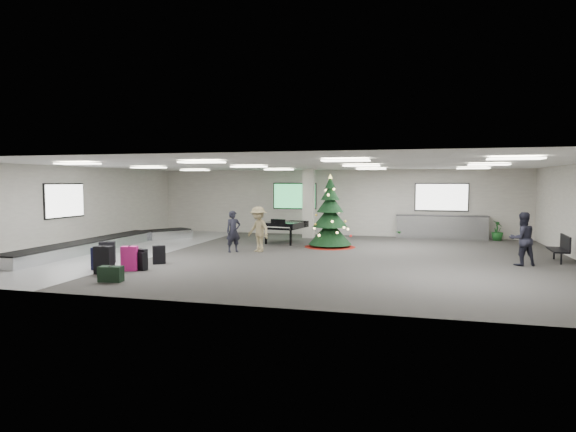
% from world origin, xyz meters
% --- Properties ---
extents(ground, '(18.00, 18.00, 0.00)m').
position_xyz_m(ground, '(0.00, 0.00, 0.00)').
color(ground, '#353330').
rests_on(ground, ground).
extents(room_envelope, '(18.02, 14.02, 3.21)m').
position_xyz_m(room_envelope, '(-0.38, 0.67, 2.33)').
color(room_envelope, '#ACA69D').
rests_on(room_envelope, ground).
extents(baggage_carousel, '(2.28, 9.71, 0.43)m').
position_xyz_m(baggage_carousel, '(-7.84, -0.08, 0.21)').
color(baggage_carousel, silver).
rests_on(baggage_carousel, ground).
extents(service_counter, '(4.05, 0.65, 1.08)m').
position_xyz_m(service_counter, '(5.00, 6.65, 0.55)').
color(service_counter, silver).
rests_on(service_counter, ground).
extents(suitcase_0, '(0.51, 0.29, 0.81)m').
position_xyz_m(suitcase_0, '(-4.72, -4.65, 0.39)').
color(suitcase_0, black).
rests_on(suitcase_0, ground).
extents(suitcase_1, '(0.40, 0.22, 0.63)m').
position_xyz_m(suitcase_1, '(-4.10, -3.80, 0.31)').
color(suitcase_1, black).
rests_on(suitcase_1, ground).
extents(pink_suitcase, '(0.51, 0.38, 0.74)m').
position_xyz_m(pink_suitcase, '(-4.31, -4.03, 0.36)').
color(pink_suitcase, '#F51F90').
rests_on(pink_suitcase, ground).
extents(suitcase_3, '(0.44, 0.40, 0.60)m').
position_xyz_m(suitcase_3, '(-4.08, -2.75, 0.29)').
color(suitcase_3, black).
rests_on(suitcase_3, ground).
extents(navy_suitcase, '(0.48, 0.34, 0.68)m').
position_xyz_m(navy_suitcase, '(-5.24, -4.13, 0.33)').
color(navy_suitcase, black).
rests_on(navy_suitcase, ground).
extents(green_duffel, '(0.64, 0.38, 0.42)m').
position_xyz_m(green_duffel, '(-3.90, -5.53, 0.20)').
color(green_duffel, black).
rests_on(green_duffel, ground).
extents(suitcase_7, '(0.41, 0.29, 0.55)m').
position_xyz_m(suitcase_7, '(-4.04, -3.87, 0.26)').
color(suitcase_7, black).
rests_on(suitcase_7, ground).
extents(suitcase_8, '(0.54, 0.44, 0.71)m').
position_xyz_m(suitcase_8, '(-5.72, -3.08, 0.35)').
color(suitcase_8, black).
rests_on(suitcase_8, ground).
extents(christmas_tree, '(2.05, 2.05, 2.92)m').
position_xyz_m(christmas_tree, '(0.52, 2.56, 1.00)').
color(christmas_tree, maroon).
rests_on(christmas_tree, ground).
extents(grand_piano, '(1.72, 2.08, 1.07)m').
position_xyz_m(grand_piano, '(-1.58, 3.30, 0.76)').
color(grand_piano, black).
rests_on(grand_piano, ground).
extents(bench, '(0.57, 1.42, 0.88)m').
position_xyz_m(bench, '(8.38, 0.82, 0.50)').
color(bench, black).
rests_on(bench, ground).
extents(traveler_a, '(0.66, 0.65, 1.54)m').
position_xyz_m(traveler_a, '(-2.72, 0.28, 0.77)').
color(traveler_a, black).
rests_on(traveler_a, ground).
extents(traveler_b, '(1.25, 1.12, 1.69)m').
position_xyz_m(traveler_b, '(-1.85, 0.58, 0.84)').
color(traveler_b, '#93825A').
rests_on(traveler_b, ground).
extents(traveler_bench, '(0.96, 0.84, 1.66)m').
position_xyz_m(traveler_bench, '(7.00, -0.21, 0.83)').
color(traveler_bench, black).
rests_on(traveler_bench, ground).
extents(potted_plant_left, '(0.51, 0.49, 0.72)m').
position_xyz_m(potted_plant_left, '(3.16, 6.50, 0.36)').
color(potted_plant_left, '#123818').
rests_on(potted_plant_left, ground).
extents(potted_plant_right, '(0.58, 0.58, 0.90)m').
position_xyz_m(potted_plant_right, '(7.37, 6.50, 0.45)').
color(potted_plant_right, '#123818').
rests_on(potted_plant_right, ground).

